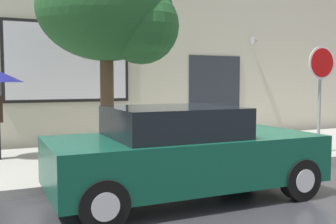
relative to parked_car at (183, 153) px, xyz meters
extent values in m
plane|color=#333338|center=(0.79, -0.01, -0.71)|extent=(60.00, 60.00, 0.00)
cube|color=#A3A099|center=(0.79, 2.99, -0.63)|extent=(20.00, 4.00, 0.15)
cube|color=beige|center=(0.79, 5.49, 2.79)|extent=(20.00, 0.40, 7.00)
cube|color=black|center=(-0.76, 5.26, 1.61)|extent=(3.28, 0.06, 2.11)
cube|color=silver|center=(-0.76, 5.23, 1.61)|extent=(3.12, 0.03, 1.95)
cube|color=#262B33|center=(3.71, 5.27, 0.99)|extent=(1.80, 0.04, 1.80)
cone|color=#99999E|center=(5.11, 5.14, 2.39)|extent=(0.22, 0.24, 0.24)
cube|color=#0F4C38|center=(0.04, 0.00, -0.09)|extent=(4.18, 1.83, 0.71)
cube|color=black|center=(-0.17, 0.00, 0.49)|extent=(1.88, 1.61, 0.46)
cylinder|color=black|center=(1.58, 0.84, -0.39)|extent=(0.64, 0.22, 0.64)
cylinder|color=silver|center=(1.58, 0.84, -0.39)|extent=(0.35, 0.24, 0.35)
cylinder|color=black|center=(1.58, -0.84, -0.39)|extent=(0.64, 0.22, 0.64)
cylinder|color=silver|center=(1.58, -0.84, -0.39)|extent=(0.35, 0.24, 0.35)
cylinder|color=black|center=(-1.50, 0.84, -0.39)|extent=(0.64, 0.22, 0.64)
cylinder|color=silver|center=(-1.50, 0.84, -0.39)|extent=(0.35, 0.24, 0.35)
cylinder|color=black|center=(-1.50, -0.84, -0.39)|extent=(0.64, 0.22, 0.64)
cylinder|color=silver|center=(-1.50, -0.84, -0.39)|extent=(0.35, 0.24, 0.35)
cylinder|color=white|center=(2.64, 2.11, -0.20)|extent=(0.22, 0.22, 0.71)
sphere|color=#BBBBB7|center=(2.64, 2.11, 0.15)|extent=(0.23, 0.23, 0.23)
cylinder|color=#BBBBB7|center=(2.64, 1.95, -0.17)|extent=(0.09, 0.12, 0.09)
cylinder|color=#BBBBB7|center=(2.64, 2.27, -0.17)|extent=(0.09, 0.12, 0.09)
cylinder|color=white|center=(2.64, 2.11, -0.53)|extent=(0.30, 0.30, 0.06)
cylinder|color=#4C4C51|center=(-2.47, 3.69, 0.77)|extent=(0.02, 0.02, 0.90)
cone|color=navy|center=(-2.47, 3.69, 1.20)|extent=(0.95, 0.95, 0.22)
cylinder|color=#4C3823|center=(-0.55, 2.32, 0.61)|extent=(0.27, 0.27, 2.33)
ellipsoid|color=#235628|center=(-0.55, 2.32, 2.52)|extent=(2.71, 2.30, 2.03)
sphere|color=#235628|center=(0.06, 1.98, 2.18)|extent=(1.49, 1.49, 1.49)
cylinder|color=gray|center=(4.26, 1.51, 0.66)|extent=(0.07, 0.07, 2.44)
cylinder|color=white|center=(4.26, 1.47, 1.53)|extent=(0.76, 0.02, 0.76)
cylinder|color=red|center=(4.26, 1.46, 1.53)|extent=(0.66, 0.02, 0.66)
camera|label=1|loc=(-2.76, -5.54, 1.11)|focal=43.23mm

